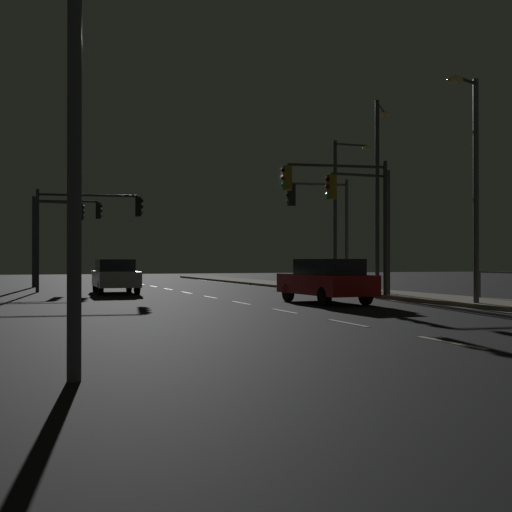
# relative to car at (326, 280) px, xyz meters

# --- Properties ---
(ground_plane) EXTENTS (112.00, 112.00, 0.00)m
(ground_plane) POSITION_rel_car_xyz_m (-2.87, -2.53, -0.82)
(ground_plane) COLOR black
(ground_plane) RESTS_ON ground
(sidewalk_right) EXTENTS (2.78, 77.00, 0.14)m
(sidewalk_right) POSITION_rel_car_xyz_m (4.64, -2.53, -0.75)
(sidewalk_right) COLOR gray
(sidewalk_right) RESTS_ON ground
(lane_markings_center) EXTENTS (0.14, 50.00, 0.01)m
(lane_markings_center) POSITION_rel_car_xyz_m (-2.87, 0.97, -0.82)
(lane_markings_center) COLOR silver
(lane_markings_center) RESTS_ON ground
(lane_edge_line) EXTENTS (0.14, 53.00, 0.01)m
(lane_edge_line) POSITION_rel_car_xyz_m (3.00, 2.47, -0.82)
(lane_edge_line) COLOR silver
(lane_edge_line) RESTS_ON ground
(car) EXTENTS (2.02, 4.48, 1.57)m
(car) POSITION_rel_car_xyz_m (0.00, 0.00, 0.00)
(car) COLOR #B71414
(car) RESTS_ON ground
(car_oncoming) EXTENTS (1.95, 4.45, 1.57)m
(car_oncoming) POSITION_rel_car_xyz_m (-6.05, 9.85, 0.00)
(car_oncoming) COLOR silver
(car_oncoming) RESTS_ON ground
(traffic_light_near_left) EXTENTS (4.31, 0.87, 5.36)m
(traffic_light_near_left) POSITION_rel_car_xyz_m (1.63, 2.05, 3.12)
(traffic_light_near_left) COLOR #2D3033
(traffic_light_near_left) RESTS_ON sidewalk_right
(traffic_light_mid_left) EXTENTS (3.89, 0.65, 5.19)m
(traffic_light_mid_left) POSITION_rel_car_xyz_m (-7.80, 18.17, 2.84)
(traffic_light_mid_left) COLOR #2D3033
(traffic_light_mid_left) RESTS_ON ground
(traffic_light_far_center) EXTENTS (2.90, 0.34, 5.02)m
(traffic_light_far_center) POSITION_rel_car_xyz_m (2.50, 1.93, 2.81)
(traffic_light_far_center) COLOR #38383D
(traffic_light_far_center) RESTS_ON sidewalk_right
(traffic_light_overhead_east) EXTENTS (2.83, 0.56, 5.14)m
(traffic_light_overhead_east) POSITION_rel_car_xyz_m (-8.17, 18.69, 2.75)
(traffic_light_overhead_east) COLOR #2D3033
(traffic_light_overhead_east) RESTS_ON ground
(traffic_light_mid_right) EXTENTS (2.93, 0.54, 5.05)m
(traffic_light_mid_right) POSITION_rel_car_xyz_m (2.44, 5.56, 2.83)
(traffic_light_mid_right) COLOR #4C4C51
(traffic_light_mid_right) RESTS_ON sidewalk_right
(traffic_light_far_left) EXTENTS (5.02, 0.94, 4.93)m
(traffic_light_far_left) POSITION_rel_car_xyz_m (-7.18, 11.55, 2.72)
(traffic_light_far_left) COLOR #38383D
(traffic_light_far_left) RESTS_ON ground
(street_lamp_far_end) EXTENTS (2.18, 0.36, 7.29)m
(street_lamp_far_end) POSITION_rel_car_xyz_m (4.71, 7.93, 3.71)
(street_lamp_far_end) COLOR #2D3033
(street_lamp_far_end) RESTS_ON sidewalk_right
(street_lamp_mid_block) EXTENTS (1.44, 1.50, 8.39)m
(street_lamp_mid_block) POSITION_rel_car_xyz_m (4.61, 4.20, 4.28)
(street_lamp_mid_block) COLOR #2D3033
(street_lamp_mid_block) RESTS_ON sidewalk_right
(street_lamp_median) EXTENTS (1.51, 0.72, 7.30)m
(street_lamp_median) POSITION_rel_car_xyz_m (3.48, -3.59, 3.67)
(street_lamp_median) COLOR #4C4C51
(street_lamp_median) RESTS_ON sidewalk_right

